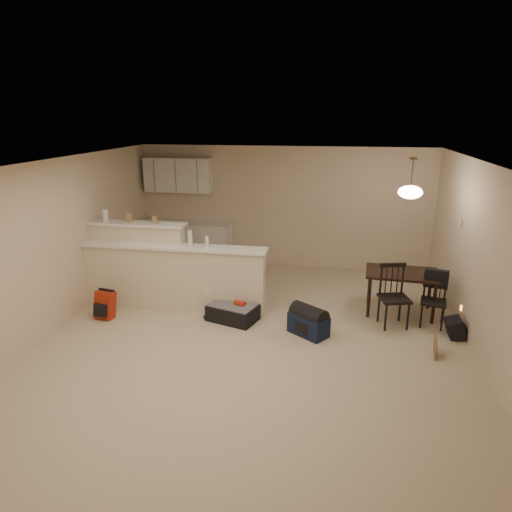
% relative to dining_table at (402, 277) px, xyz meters
% --- Properties ---
extents(room, '(7.00, 7.02, 2.50)m').
position_rel_dining_table_xyz_m(room, '(-2.15, -1.36, 0.63)').
color(room, '#C6B598').
rests_on(room, ground).
extents(breakfast_bar, '(3.08, 0.58, 1.39)m').
position_rel_dining_table_xyz_m(breakfast_bar, '(-3.91, -0.38, -0.01)').
color(breakfast_bar, beige).
rests_on(breakfast_bar, ground).
extents(upper_cabinets, '(1.40, 0.34, 0.70)m').
position_rel_dining_table_xyz_m(upper_cabinets, '(-4.35, 1.96, 1.28)').
color(upper_cabinets, white).
rests_on(upper_cabinets, room).
extents(kitchen_counter, '(1.80, 0.60, 0.90)m').
position_rel_dining_table_xyz_m(kitchen_counter, '(-4.15, 1.83, -0.17)').
color(kitchen_counter, white).
rests_on(kitchen_counter, ground).
extents(thermostat, '(0.02, 0.12, 0.12)m').
position_rel_dining_table_xyz_m(thermostat, '(0.83, 0.19, 0.88)').
color(thermostat, beige).
rests_on(thermostat, room).
extents(jar, '(0.10, 0.10, 0.20)m').
position_rel_dining_table_xyz_m(jar, '(-4.88, -0.24, 0.87)').
color(jar, silver).
rests_on(jar, breakfast_bar).
extents(cereal_box, '(0.10, 0.07, 0.16)m').
position_rel_dining_table_xyz_m(cereal_box, '(-4.46, -0.24, 0.85)').
color(cereal_box, olive).
rests_on(cereal_box, breakfast_bar).
extents(small_box, '(0.08, 0.06, 0.12)m').
position_rel_dining_table_xyz_m(small_box, '(-4.01, -0.24, 0.83)').
color(small_box, olive).
rests_on(small_box, breakfast_bar).
extents(bottle_a, '(0.07, 0.07, 0.26)m').
position_rel_dining_table_xyz_m(bottle_a, '(-3.35, -0.46, 0.60)').
color(bottle_a, silver).
rests_on(bottle_a, breakfast_bar).
extents(bottle_b, '(0.06, 0.06, 0.18)m').
position_rel_dining_table_xyz_m(bottle_b, '(-3.08, -0.46, 0.56)').
color(bottle_b, silver).
rests_on(bottle_b, breakfast_bar).
extents(dining_table, '(1.17, 0.83, 0.70)m').
position_rel_dining_table_xyz_m(dining_table, '(0.00, 0.00, 0.00)').
color(dining_table, black).
rests_on(dining_table, ground).
extents(pendant_lamp, '(0.36, 0.36, 0.62)m').
position_rel_dining_table_xyz_m(pendant_lamp, '(-0.00, 0.00, 1.37)').
color(pendant_lamp, brown).
rests_on(pendant_lamp, room).
extents(dining_chair_near, '(0.51, 0.49, 0.96)m').
position_rel_dining_table_xyz_m(dining_chair_near, '(-0.16, -0.53, -0.14)').
color(dining_chair_near, black).
rests_on(dining_chair_near, ground).
extents(dining_chair_far, '(0.43, 0.42, 0.84)m').
position_rel_dining_table_xyz_m(dining_chair_far, '(0.43, -0.42, -0.20)').
color(dining_chair_far, black).
rests_on(dining_chair_far, ground).
extents(suitcase, '(0.85, 0.68, 0.25)m').
position_rel_dining_table_xyz_m(suitcase, '(-2.61, -0.75, -0.49)').
color(suitcase, black).
rests_on(suitcase, ground).
extents(red_backpack, '(0.32, 0.23, 0.44)m').
position_rel_dining_table_xyz_m(red_backpack, '(-4.63, -1.01, -0.40)').
color(red_backpack, '#AD2813').
rests_on(red_backpack, ground).
extents(navy_duffel, '(0.65, 0.59, 0.31)m').
position_rel_dining_table_xyz_m(navy_duffel, '(-1.41, -1.04, -0.46)').
color(navy_duffel, '#111B37').
rests_on(navy_duffel, ground).
extents(black_daypack, '(0.22, 0.32, 0.28)m').
position_rel_dining_table_xyz_m(black_daypack, '(0.70, -0.75, -0.48)').
color(black_daypack, black).
rests_on(black_daypack, ground).
extents(cardboard_sheet, '(0.07, 0.36, 0.27)m').
position_rel_dining_table_xyz_m(cardboard_sheet, '(0.31, -1.36, -0.48)').
color(cardboard_sheet, olive).
rests_on(cardboard_sheet, ground).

